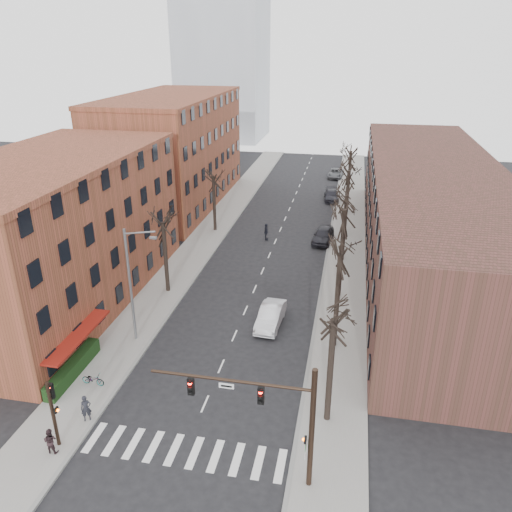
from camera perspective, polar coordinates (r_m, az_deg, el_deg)
The scene contains 27 objects.
ground at distance 29.98m, azimuth -8.19°, elevation -21.21°, with size 160.00×160.00×0.00m, color black.
sidewalk_left at distance 60.86m, azimuth -4.80°, elevation 3.30°, with size 4.00×90.00×0.15m, color gray.
sidewalk_right at distance 58.73m, azimuth 10.42°, elevation 2.22°, with size 4.00×90.00×0.15m, color gray.
building_left_near at distance 44.90m, azimuth -21.97°, elevation 2.23°, with size 12.00×26.00×12.00m, color brown.
building_left_far at distance 69.65m, azimuth -9.44°, elevation 11.59°, with size 12.00×28.00×14.00m, color brown.
building_right at distance 53.00m, azimuth 19.35°, elevation 4.58°, with size 12.00×50.00×10.00m, color #4F2A24.
awning_left at distance 37.57m, azimuth -19.13°, elevation -11.95°, with size 1.20×7.00×0.15m, color maroon.
hedge at distance 36.57m, azimuth -20.17°, elevation -11.94°, with size 0.80×6.00×1.00m, color #193311.
tree_right_a at distance 31.79m, azimuth 8.08°, elevation -18.08°, with size 5.20×5.20×10.00m, color black, non-canonical shape.
tree_right_b at distance 38.17m, azimuth 8.87°, elevation -10.17°, with size 5.20×5.20×10.80m, color black, non-canonical shape.
tree_right_c at distance 45.07m, azimuth 9.40°, elevation -4.60°, with size 5.20×5.20×11.60m, color black, non-canonical shape.
tree_right_d at distance 52.28m, azimuth 9.78°, elevation -0.54°, with size 5.20×5.20×10.00m, color black, non-canonical shape.
tree_right_e at distance 59.70m, azimuth 10.06°, elevation 2.53°, with size 5.20×5.20×10.80m, color black, non-canonical shape.
tree_right_f at distance 67.24m, azimuth 10.29°, elevation 4.91°, with size 5.20×5.20×11.60m, color black, non-canonical shape.
tree_left_a at distance 46.02m, azimuth -9.99°, elevation -4.03°, with size 5.20×5.20×9.50m, color black, non-canonical shape.
tree_left_b at distance 59.89m, azimuth -4.68°, elevation 2.89°, with size 5.20×5.20×9.50m, color black, non-canonical shape.
signal_mast_arm at distance 25.25m, azimuth 2.80°, elevation -17.57°, with size 8.14×0.30×7.20m.
signal_pole_left at distance 30.32m, azimuth -22.21°, elevation -15.86°, with size 0.47×0.44×4.40m.
streetlight at distance 37.05m, azimuth -13.99°, elevation -2.79°, with size 2.45×0.22×9.03m.
silver_sedan at distance 39.94m, azimuth 1.68°, elevation -6.87°, with size 1.69×4.86×1.60m, color silver.
parked_car_near at distance 56.52m, azimuth 7.69°, elevation 2.39°, with size 2.00×4.96×1.69m, color black.
parked_car_mid at distance 72.03m, azimuth 8.61°, elevation 6.86°, with size 1.96×4.83×1.40m, color black.
parked_car_far at distance 84.72m, azimuth 9.11°, elevation 9.33°, with size 2.31×5.02×1.39m, color #53555A.
pedestrian_a at distance 32.36m, azimuth -18.85°, elevation -16.15°, with size 0.61×0.40×1.68m, color black.
pedestrian_b at distance 31.05m, azimuth -22.46°, elevation -18.92°, with size 0.75×0.58×1.54m, color black.
pedestrian_crossing at distance 56.61m, azimuth 1.16°, elevation 2.78°, with size 1.14×0.47×1.95m, color black.
bicycle at distance 35.27m, azimuth -18.13°, elevation -13.23°, with size 0.55×1.58×0.83m, color gray.
Camera 1 is at (7.97, -19.89, 20.96)m, focal length 35.00 mm.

